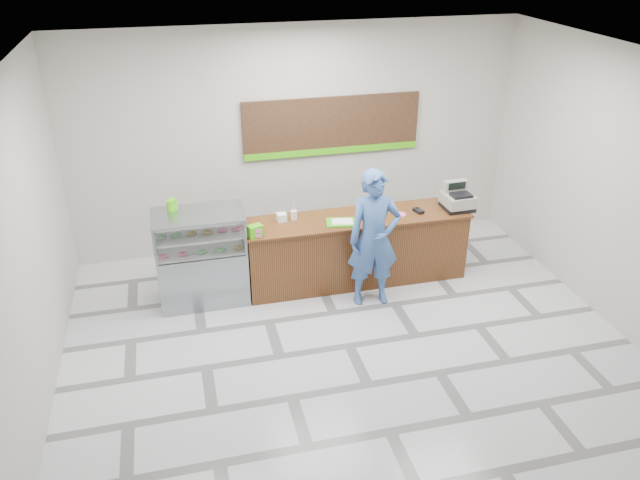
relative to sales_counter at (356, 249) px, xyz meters
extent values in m
plane|color=#BCBCC1|center=(-0.55, -1.55, -0.52)|extent=(7.00, 7.00, 0.00)
plane|color=#B7B3A8|center=(-0.55, 1.45, 1.23)|extent=(7.00, 0.00, 7.00)
plane|color=silver|center=(-0.55, -1.55, 2.98)|extent=(7.00, 7.00, 0.00)
cube|color=brown|center=(0.00, 0.00, -0.02)|extent=(3.20, 0.70, 1.00)
cube|color=brown|center=(0.00, 0.00, 0.50)|extent=(3.26, 0.76, 0.03)
cube|color=gray|center=(-2.22, 0.00, -0.12)|extent=(1.20, 0.70, 0.80)
cube|color=white|center=(-2.22, 0.00, 0.53)|extent=(1.20, 0.70, 0.50)
cube|color=gray|center=(-2.22, 0.00, 0.80)|extent=(1.22, 0.72, 0.03)
cube|color=silver|center=(-2.22, 0.00, 0.30)|extent=(1.14, 0.64, 0.02)
cube|color=silver|center=(-2.22, 0.00, 0.54)|extent=(1.14, 0.64, 0.02)
torus|color=pink|center=(-2.72, -0.10, 0.34)|extent=(0.15, 0.15, 0.05)
torus|color=pink|center=(-2.47, -0.10, 0.34)|extent=(0.15, 0.15, 0.05)
torus|color=#74CC78|center=(-2.22, -0.10, 0.34)|extent=(0.15, 0.15, 0.05)
torus|color=#74CC78|center=(-1.97, -0.10, 0.34)|extent=(0.15, 0.15, 0.05)
torus|color=#B0842F|center=(-1.72, -0.10, 0.34)|extent=(0.15, 0.15, 0.05)
torus|color=#74CC78|center=(-2.72, 0.05, 0.58)|extent=(0.15, 0.15, 0.05)
torus|color=#74CC78|center=(-2.52, 0.05, 0.58)|extent=(0.15, 0.15, 0.05)
torus|color=#B0842F|center=(-2.32, 0.05, 0.58)|extent=(0.15, 0.15, 0.05)
torus|color=#B0842F|center=(-2.12, 0.05, 0.58)|extent=(0.15, 0.15, 0.05)
torus|color=pink|center=(-1.92, 0.05, 0.58)|extent=(0.15, 0.15, 0.05)
torus|color=pink|center=(-1.72, 0.05, 0.58)|extent=(0.15, 0.15, 0.05)
cube|color=black|center=(0.00, 1.41, 1.43)|extent=(2.80, 0.05, 0.90)
cube|color=#45BE0F|center=(0.00, 1.38, 1.03)|extent=(2.80, 0.02, 0.10)
cube|color=black|center=(1.50, -0.08, 0.54)|extent=(0.41, 0.41, 0.06)
cube|color=gray|center=(1.50, -0.08, 0.66)|extent=(0.43, 0.45, 0.16)
cube|color=black|center=(1.50, -0.16, 0.76)|extent=(0.30, 0.22, 0.04)
cube|color=gray|center=(1.50, 0.05, 0.82)|extent=(0.35, 0.12, 0.16)
cube|color=black|center=(1.50, -0.01, 0.84)|extent=(0.27, 0.03, 0.10)
cube|color=black|center=(0.90, -0.06, 0.54)|extent=(0.13, 0.19, 0.04)
cube|color=#3CC21A|center=(-0.28, -0.14, 0.52)|extent=(0.45, 0.36, 0.02)
cube|color=white|center=(-0.26, -0.14, 0.54)|extent=(0.32, 0.25, 0.00)
cube|color=white|center=(-1.07, 0.14, 0.57)|extent=(0.14, 0.14, 0.11)
cylinder|color=silver|center=(-0.89, 0.14, 0.58)|extent=(0.09, 0.09, 0.13)
cube|color=#45BE0F|center=(-1.50, -0.27, 0.60)|extent=(0.22, 0.18, 0.17)
cylinder|color=pink|center=(0.62, -0.06, 0.52)|extent=(0.18, 0.18, 0.00)
cylinder|color=#45BE0F|center=(-2.51, 0.23, 0.89)|extent=(0.10, 0.10, 0.15)
cylinder|color=#45BE0F|center=(-2.55, 0.17, 0.89)|extent=(0.10, 0.10, 0.15)
imported|color=#385E9F|center=(0.05, -0.60, 0.46)|extent=(0.75, 0.53, 1.95)
camera|label=1|loc=(-2.45, -7.65, 4.28)|focal=35.00mm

